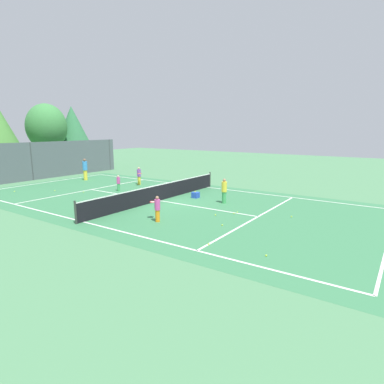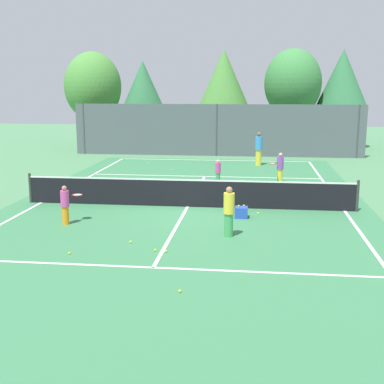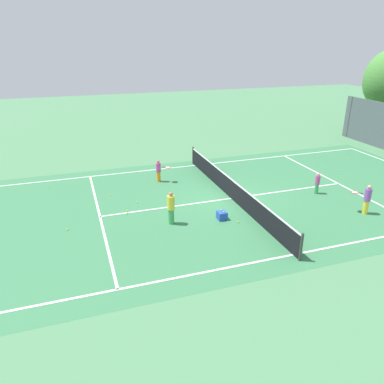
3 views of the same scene
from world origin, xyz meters
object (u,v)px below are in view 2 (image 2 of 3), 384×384
tennis_ball_3 (155,250)px  tennis_ball_11 (252,206)px  player_1 (229,211)px  ball_crate (241,212)px  tennis_ball_4 (183,177)px  tennis_ball_6 (131,242)px  player_4 (218,172)px  tennis_ball_0 (180,291)px  tennis_ball_1 (258,213)px  tennis_ball_7 (173,170)px  player_3 (66,204)px  tennis_ball_8 (148,163)px  tennis_ball_2 (166,251)px  tennis_ball_5 (69,253)px  player_0 (280,168)px  player_2 (259,148)px

tennis_ball_3 → tennis_ball_11: size_ratio=1.00×
player_1 → tennis_ball_11: 3.91m
ball_crate → tennis_ball_4: bearing=112.1°
tennis_ball_6 → tennis_ball_11: size_ratio=1.00×
player_4 → tennis_ball_0: size_ratio=16.88×
player_4 → tennis_ball_1: 5.51m
tennis_ball_4 → tennis_ball_7: size_ratio=1.00×
player_4 → tennis_ball_3: 9.61m
tennis_ball_7 → player_1: bearing=-73.3°
tennis_ball_0 → player_3: bearing=130.9°
tennis_ball_11 → tennis_ball_8: bearing=120.5°
tennis_ball_2 → tennis_ball_4: same height
tennis_ball_1 → tennis_ball_5: 6.86m
player_0 → tennis_ball_3: bearing=-109.9°
player_3 → ball_crate: player_3 is taller
player_4 → ball_crate: player_4 is taller
ball_crate → tennis_ball_8: bearing=115.6°
player_3 → tennis_ball_11: bearing=27.8°
ball_crate → tennis_ball_3: ball_crate is taller
player_2 → tennis_ball_3: (-2.77, -15.54, -0.90)m
player_3 → tennis_ball_7: bearing=81.4°
player_2 → tennis_ball_8: player_2 is taller
tennis_ball_1 → tennis_ball_6: (-3.52, -3.71, 0.00)m
tennis_ball_0 → tennis_ball_11: (1.45, 8.03, 0.00)m
player_1 → player_4: bearing=96.3°
player_1 → tennis_ball_4: player_1 is taller
player_1 → tennis_ball_1: 2.96m
player_4 → tennis_ball_2: player_4 is taller
tennis_ball_2 → player_1: bearing=46.7°
tennis_ball_4 → tennis_ball_3: bearing=-85.8°
player_1 → ball_crate: bearing=82.3°
player_3 → tennis_ball_3: player_3 is taller
player_2 → ball_crate: player_2 is taller
tennis_ball_4 → tennis_ball_1: bearing=-62.5°
tennis_ball_1 → tennis_ball_11: bearing=102.0°
tennis_ball_2 → player_0: bearing=71.7°
tennis_ball_0 → tennis_ball_6: (-1.85, 3.27, 0.00)m
tennis_ball_0 → tennis_ball_6: bearing=119.5°
tennis_ball_2 → tennis_ball_8: bearing=103.4°
tennis_ball_1 → tennis_ball_3: same height
player_3 → tennis_ball_0: player_3 is taller
tennis_ball_6 → tennis_ball_2: bearing=-31.3°
tennis_ball_7 → player_0: bearing=-29.6°
player_4 → tennis_ball_1: size_ratio=16.88×
tennis_ball_3 → tennis_ball_1: bearing=58.1°
tennis_ball_4 → tennis_ball_8: bearing=121.2°
player_1 → player_3: size_ratio=1.19×
player_0 → tennis_ball_2: bearing=-108.3°
tennis_ball_5 → tennis_ball_7: same height
player_1 → player_2: bearing=86.2°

